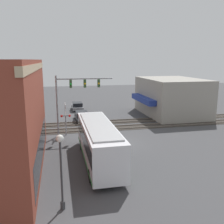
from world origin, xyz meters
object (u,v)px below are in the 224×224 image
Objects in this scene: city_bus at (98,141)px; pedestrian_near_bus at (116,144)px; crossing_signal at (66,116)px; parked_car_grey at (77,106)px; parked_car_black at (82,116)px; streetlamp at (61,166)px.

city_bus is 2.81m from pedestrian_near_bus.
crossing_signal is at bearing 16.29° from city_bus.
pedestrian_near_bus is at bearing -174.80° from parked_car_grey.
city_bus is 15.04m from parked_car_black.
streetlamp is at bearing 148.18° from pedestrian_near_bus.
streetlamp reaches higher than parked_car_black.
crossing_signal reaches higher than city_bus.
city_bus is 7.29m from streetlamp.
pedestrian_near_bus is (1.78, -1.93, -0.99)m from city_bus.
parked_car_black is at bearing -0.00° from city_bus.
pedestrian_near_bus is (8.27, -5.13, -1.88)m from streetlamp.
parked_car_grey is (29.45, -3.20, -2.08)m from streetlamp.
parked_car_black is at bearing 8.31° from pedestrian_near_bus.
city_bus is 8.78m from crossing_signal.
pedestrian_near_bus is (-6.63, -4.39, -1.44)m from crossing_signal.
parked_car_black is at bearing 180.00° from parked_car_grey.
pedestrian_near_bus is at bearing -47.23° from city_bus.
city_bus is at bearing 180.00° from parked_car_black.
parked_car_black is 7.98m from parked_car_grey.
pedestrian_near_bus is at bearing -171.69° from parked_car_black.
parked_car_black is 13.35m from pedestrian_near_bus.
city_bus is 6.44× the size of pedestrian_near_bus.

